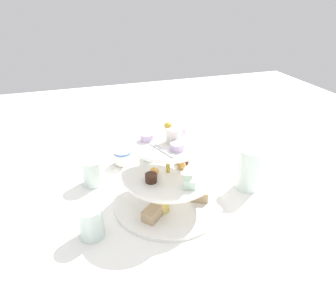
{
  "coord_description": "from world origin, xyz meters",
  "views": [
    {
      "loc": [
        0.66,
        -0.21,
        0.54
      ],
      "look_at": [
        0.0,
        0.0,
        0.18
      ],
      "focal_mm": 32.88,
      "sensor_mm": 36.0,
      "label": 1
    }
  ],
  "objects_px": {
    "water_glass_short_left": "(93,172)",
    "butter_knife_left": "(234,284)",
    "water_glass_mid_back": "(91,222)",
    "water_glass_tall_right": "(249,169)",
    "teacup_with_saucer": "(123,158)",
    "butter_knife_right": "(182,152)",
    "tiered_serving_stand": "(168,180)"
  },
  "relations": [
    {
      "from": "water_glass_tall_right",
      "to": "water_glass_mid_back",
      "type": "height_order",
      "value": "water_glass_tall_right"
    },
    {
      "from": "water_glass_tall_right",
      "to": "teacup_with_saucer",
      "type": "bearing_deg",
      "value": -127.13
    },
    {
      "from": "water_glass_short_left",
      "to": "water_glass_mid_back",
      "type": "height_order",
      "value": "same"
    },
    {
      "from": "tiered_serving_stand",
      "to": "water_glass_mid_back",
      "type": "height_order",
      "value": "tiered_serving_stand"
    },
    {
      "from": "tiered_serving_stand",
      "to": "water_glass_tall_right",
      "type": "relative_size",
      "value": 2.35
    },
    {
      "from": "tiered_serving_stand",
      "to": "water_glass_mid_back",
      "type": "bearing_deg",
      "value": -73.52
    },
    {
      "from": "teacup_with_saucer",
      "to": "water_glass_tall_right",
      "type": "bearing_deg",
      "value": 52.87
    },
    {
      "from": "water_glass_short_left",
      "to": "teacup_with_saucer",
      "type": "distance_m",
      "value": 0.14
    },
    {
      "from": "water_glass_tall_right",
      "to": "water_glass_mid_back",
      "type": "distance_m",
      "value": 0.46
    },
    {
      "from": "water_glass_tall_right",
      "to": "teacup_with_saucer",
      "type": "height_order",
      "value": "water_glass_tall_right"
    },
    {
      "from": "butter_knife_right",
      "to": "teacup_with_saucer",
      "type": "bearing_deg",
      "value": 39.12
    },
    {
      "from": "tiered_serving_stand",
      "to": "butter_knife_right",
      "type": "height_order",
      "value": "tiered_serving_stand"
    },
    {
      "from": "butter_knife_left",
      "to": "butter_knife_right",
      "type": "height_order",
      "value": "same"
    },
    {
      "from": "water_glass_mid_back",
      "to": "water_glass_short_left",
      "type": "bearing_deg",
      "value": 173.49
    },
    {
      "from": "tiered_serving_stand",
      "to": "water_glass_mid_back",
      "type": "xyz_separation_m",
      "value": [
        0.06,
        -0.21,
        -0.04
      ]
    },
    {
      "from": "water_glass_short_left",
      "to": "butter_knife_right",
      "type": "distance_m",
      "value": 0.34
    },
    {
      "from": "water_glass_tall_right",
      "to": "butter_knife_left",
      "type": "distance_m",
      "value": 0.36
    },
    {
      "from": "water_glass_short_left",
      "to": "butter_knife_left",
      "type": "height_order",
      "value": "water_glass_short_left"
    },
    {
      "from": "tiered_serving_stand",
      "to": "water_glass_mid_back",
      "type": "relative_size",
      "value": 3.72
    },
    {
      "from": "tiered_serving_stand",
      "to": "butter_knife_left",
      "type": "height_order",
      "value": "tiered_serving_stand"
    },
    {
      "from": "butter_knife_right",
      "to": "water_glass_short_left",
      "type": "bearing_deg",
      "value": 52.14
    },
    {
      "from": "teacup_with_saucer",
      "to": "butter_knife_left",
      "type": "relative_size",
      "value": 0.53
    },
    {
      "from": "water_glass_mid_back",
      "to": "butter_knife_left",
      "type": "bearing_deg",
      "value": 48.62
    },
    {
      "from": "teacup_with_saucer",
      "to": "butter_knife_right",
      "type": "bearing_deg",
      "value": 94.5
    },
    {
      "from": "tiered_serving_stand",
      "to": "water_glass_tall_right",
      "type": "xyz_separation_m",
      "value": [
        0.0,
        0.25,
        -0.01
      ]
    },
    {
      "from": "teacup_with_saucer",
      "to": "water_glass_mid_back",
      "type": "height_order",
      "value": "water_glass_mid_back"
    },
    {
      "from": "water_glass_tall_right",
      "to": "butter_knife_left",
      "type": "xyz_separation_m",
      "value": [
        0.29,
        -0.2,
        -0.06
      ]
    },
    {
      "from": "water_glass_tall_right",
      "to": "water_glass_mid_back",
      "type": "relative_size",
      "value": 1.58
    },
    {
      "from": "teacup_with_saucer",
      "to": "butter_knife_right",
      "type": "xyz_separation_m",
      "value": [
        -0.02,
        0.22,
        -0.02
      ]
    },
    {
      "from": "tiered_serving_stand",
      "to": "water_glass_short_left",
      "type": "relative_size",
      "value": 3.72
    },
    {
      "from": "water_glass_short_left",
      "to": "butter_knife_left",
      "type": "xyz_separation_m",
      "value": [
        0.45,
        0.23,
        -0.04
      ]
    },
    {
      "from": "butter_knife_left",
      "to": "butter_knife_right",
      "type": "xyz_separation_m",
      "value": [
        -0.56,
        0.09,
        0.0
      ]
    }
  ]
}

